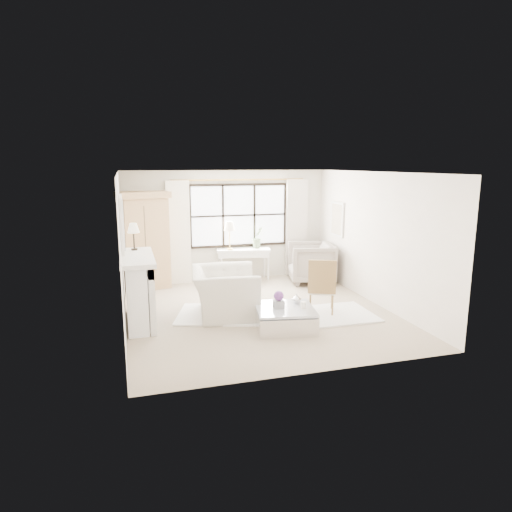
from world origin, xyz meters
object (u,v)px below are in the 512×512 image
object	(u,v)px
club_armchair	(225,292)
console_table	(244,265)
armoire	(145,240)
coffee_table	(285,318)

from	to	relation	value
club_armchair	console_table	bearing A→B (deg)	-14.11
armoire	console_table	world-z (taller)	armoire
coffee_table	console_table	bearing A→B (deg)	97.57
club_armchair	coffee_table	distance (m)	1.34
armoire	coffee_table	distance (m)	4.17
armoire	club_armchair	distance (m)	2.85
armoire	club_armchair	size ratio (longest dim) A/B	1.62
console_table	club_armchair	world-z (taller)	club_armchair
armoire	club_armchair	bearing A→B (deg)	-74.35
console_table	coffee_table	distance (m)	3.47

